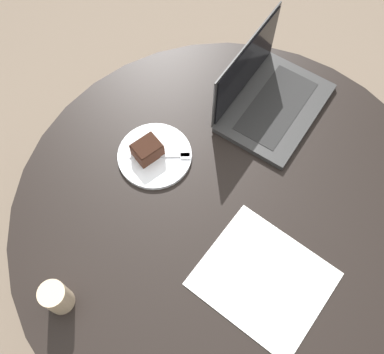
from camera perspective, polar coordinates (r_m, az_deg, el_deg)
ground_plane at (r=1.93m, az=3.22°, el=-12.79°), size 12.00×12.00×0.00m
dining_table at (r=1.33m, az=4.57°, el=-6.57°), size 1.19×1.19×0.76m
paper_document at (r=1.16m, az=9.06°, el=-12.66°), size 0.36×0.33×0.00m
plate at (r=1.28m, az=-4.76°, el=2.74°), size 0.21×0.21×0.01m
cake_slice at (r=1.25m, az=-5.70°, el=3.46°), size 0.09×0.10×0.05m
fork at (r=1.26m, az=-3.26°, el=2.76°), size 0.16×0.09×0.00m
coffee_glass at (r=1.14m, az=-16.81°, el=-14.43°), size 0.06×0.06×0.10m
laptop at (r=1.36m, az=9.79°, el=9.90°), size 0.30×0.38×0.22m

